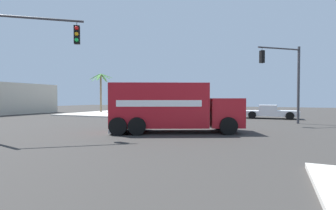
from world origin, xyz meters
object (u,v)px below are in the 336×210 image
at_px(pickup_white, 270,111).
at_px(palm_tree_far, 101,85).
at_px(traffic_light_primary, 286,73).
at_px(traffic_light_secondary, 14,55).
at_px(delivery_truck, 171,107).

distance_m(pickup_white, palm_tree_far, 22.48).
relative_size(pickup_white, palm_tree_far, 0.96).
bearing_deg(pickup_white, traffic_light_primary, -166.38).
distance_m(traffic_light_primary, palm_tree_far, 24.39).
distance_m(traffic_light_primary, traffic_light_secondary, 18.63).
distance_m(delivery_truck, palm_tree_far, 22.47).
relative_size(traffic_light_primary, pickup_white, 1.18).
relative_size(traffic_light_secondary, palm_tree_far, 1.17).
bearing_deg(palm_tree_far, traffic_light_primary, -105.27).
bearing_deg(delivery_truck, traffic_light_primary, -39.00).
bearing_deg(traffic_light_secondary, delivery_truck, -49.17).
bearing_deg(traffic_light_secondary, traffic_light_primary, -43.49).
height_order(traffic_light_primary, traffic_light_secondary, traffic_light_secondary).
bearing_deg(traffic_light_primary, palm_tree_far, 74.73).
distance_m(traffic_light_secondary, pickup_white, 22.41).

